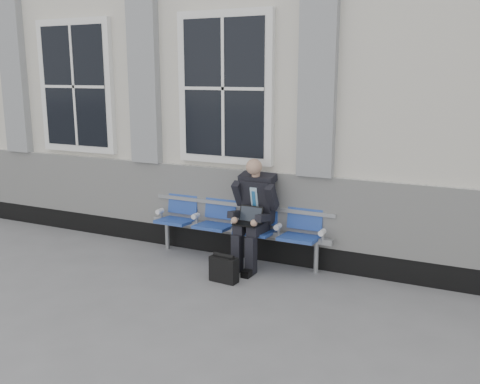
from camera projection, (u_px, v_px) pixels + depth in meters
The scene contains 5 objects.
ground at pixel (143, 286), 6.26m from camera, with size 70.00×70.00×0.00m, color slate.
station_building at pixel (261, 87), 8.84m from camera, with size 14.40×4.40×4.49m.
bench at pixel (238, 220), 7.05m from camera, with size 2.60×0.47×0.91m.
businessman at pixel (254, 209), 6.77m from camera, with size 0.56×0.76×1.40m.
briefcase at pixel (224, 269), 6.37m from camera, with size 0.35×0.17×0.35m.
Camera 1 is at (3.58, -4.79, 2.43)m, focal length 40.00 mm.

